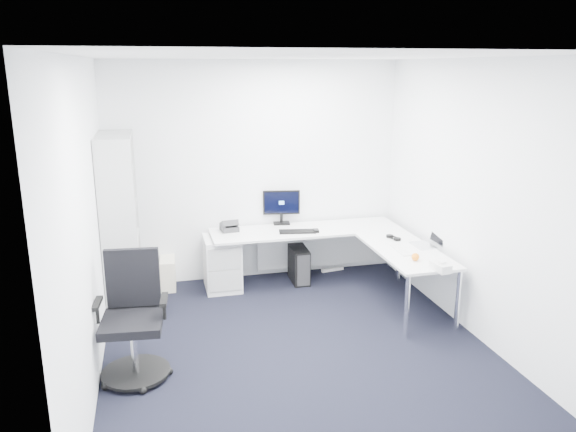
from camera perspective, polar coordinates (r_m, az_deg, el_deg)
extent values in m
plane|color=black|center=(5.48, 1.14, -13.60)|extent=(4.20, 4.20, 0.00)
plane|color=white|center=(4.81, 1.31, 15.94)|extent=(4.20, 4.20, 0.00)
cube|color=white|center=(6.97, -3.27, 4.48)|extent=(3.60, 0.02, 2.70)
cube|color=white|center=(3.11, 11.46, -9.47)|extent=(3.60, 0.02, 2.70)
cube|color=white|center=(4.84, -19.82, -1.12)|extent=(0.02, 4.20, 2.70)
cube|color=white|center=(5.70, 18.98, 1.29)|extent=(0.02, 4.20, 2.70)
cube|color=silver|center=(6.84, -6.70, -4.76)|extent=(0.42, 0.52, 0.64)
cube|color=black|center=(7.04, 1.11, -4.95)|extent=(0.21, 0.45, 0.44)
cube|color=beige|center=(7.00, -12.09, -5.70)|extent=(0.20, 0.40, 0.37)
cube|color=silver|center=(7.47, 4.53, -5.43)|extent=(0.31, 0.10, 0.04)
cube|color=black|center=(6.75, 0.96, -1.58)|extent=(0.45, 0.22, 0.02)
cube|color=black|center=(6.77, 2.86, -1.50)|extent=(0.07, 0.11, 0.03)
cube|color=silver|center=(6.21, 11.39, -3.42)|extent=(0.13, 0.39, 0.01)
sphere|color=orange|center=(5.92, 12.81, -4.08)|extent=(0.08, 0.08, 0.08)
cube|color=silver|center=(5.70, 15.21, -5.00)|extent=(0.14, 0.24, 0.08)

